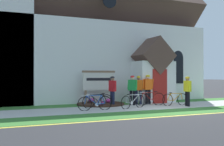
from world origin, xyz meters
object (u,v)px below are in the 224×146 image
bicycle_red (95,103)px  bicycle_black (150,99)px  roadside_conifer (156,47)px  cyclist_in_blue_jersey (148,87)px  church_sign (99,82)px  cyclist_in_green_jersey (187,89)px  bicycle_green (133,101)px  cyclist_in_orange_jersey (138,88)px  bicycle_yellow (98,101)px  cyclist_in_yellow_jersey (132,88)px  bicycle_white (175,99)px  cyclist_in_red_jersey (112,89)px

bicycle_red → bicycle_black: 3.71m
bicycle_red → roadside_conifer: (9.04, 9.03, 4.00)m
cyclist_in_blue_jersey → church_sign: bearing=157.5°
cyclist_in_blue_jersey → roadside_conifer: size_ratio=0.27×
bicycle_black → cyclist_in_green_jersey: size_ratio=1.03×
bicycle_green → cyclist_in_orange_jersey: bearing=53.6°
cyclist_in_orange_jersey → roadside_conifer: bearing=52.1°
bicycle_yellow → cyclist_in_orange_jersey: bearing=11.9°
cyclist_in_green_jersey → cyclist_in_blue_jersey: 2.30m
bicycle_red → church_sign: bearing=67.0°
cyclist_in_yellow_jersey → bicycle_red: bearing=-154.0°
bicycle_black → church_sign: bearing=147.1°
bicycle_white → cyclist_in_red_jersey: size_ratio=1.04×
cyclist_in_red_jersey → cyclist_in_blue_jersey: size_ratio=0.95×
roadside_conifer → cyclist_in_red_jersey: bearing=-134.6°
bicycle_green → cyclist_in_yellow_jersey: bearing=64.8°
bicycle_red → bicycle_green: bicycle_red is taller
bicycle_green → bicycle_black: bicycle_black is taller
cyclist_in_red_jersey → roadside_conifer: roadside_conifer is taller
cyclist_in_blue_jersey → bicycle_red: bearing=-159.8°
church_sign → bicycle_green: (1.02, -2.50, -0.97)m
bicycle_green → bicycle_yellow: (-1.61, 0.96, 0.00)m
bicycle_green → roadside_conifer: 12.08m
cyclist_in_yellow_jersey → cyclist_in_blue_jersey: cyclist_in_blue_jersey is taller
bicycle_green → cyclist_in_orange_jersey: 2.00m
bicycle_white → bicycle_black: size_ratio=1.01×
bicycle_white → cyclist_in_yellow_jersey: 2.51m
bicycle_red → roadside_conifer: size_ratio=0.27×
cyclist_in_red_jersey → cyclist_in_blue_jersey: (2.28, 0.01, 0.06)m
cyclist_in_orange_jersey → cyclist_in_green_jersey: bearing=-42.9°
cyclist_in_orange_jersey → cyclist_in_blue_jersey: cyclist_in_blue_jersey is taller
church_sign → cyclist_in_blue_jersey: size_ratio=1.16×
bicycle_yellow → cyclist_in_green_jersey: bearing=-15.5°
church_sign → bicycle_red: (-1.06, -2.51, -0.96)m
cyclist_in_red_jersey → bicycle_white: bearing=-17.8°
bicycle_black → cyclist_in_blue_jersey: bearing=73.6°
church_sign → cyclist_in_blue_jersey: church_sign is taller
bicycle_green → bicycle_yellow: bicycle_green is taller
bicycle_yellow → roadside_conifer: (8.56, 8.07, 4.00)m
cyclist_in_orange_jersey → roadside_conifer: 10.08m
church_sign → roadside_conifer: roadside_conifer is taller
cyclist_in_blue_jersey → roadside_conifer: (5.27, 7.65, 3.34)m
bicycle_black → cyclist_in_green_jersey: cyclist_in_green_jersey is taller
church_sign → bicycle_black: 3.18m
bicycle_white → cyclist_in_orange_jersey: 2.19m
cyclist_in_orange_jersey → cyclist_in_blue_jersey: (0.56, -0.15, 0.04)m
bicycle_green → cyclist_in_orange_jersey: cyclist_in_orange_jersey is taller
cyclist_in_red_jersey → roadside_conifer: bearing=45.4°
cyclist_in_green_jersey → cyclist_in_red_jersey: cyclist_in_red_jersey is taller
bicycle_red → cyclist_in_red_jersey: (1.48, 1.38, 0.60)m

